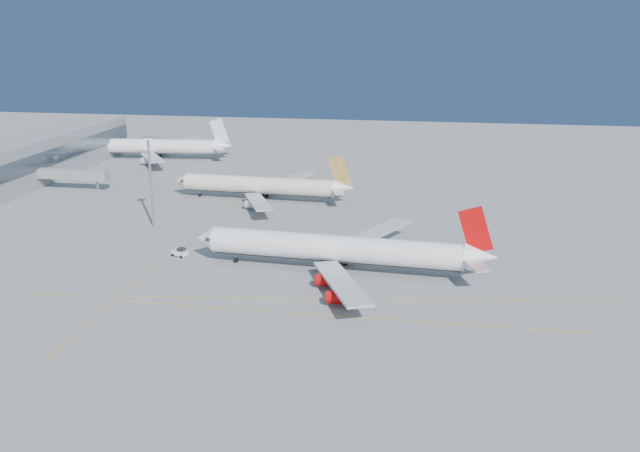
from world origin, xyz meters
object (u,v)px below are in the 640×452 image
Objects in this scene: airliner_etihad at (262,186)px; pushback_tug at (180,252)px; airliner_third at (156,146)px; airliner_virgin at (341,249)px; light_mast at (150,174)px.

airliner_etihad is 55.56m from pushback_tug.
airliner_third reaches higher than pushback_tug.
airliner_etihad is 80.80m from airliner_third.
airliner_third is at bearing 138.43° from airliner_etihad.
airliner_virgin is 67.17m from airliner_etihad.
pushback_tug is at bearing -54.81° from light_mast.
airliner_third reaches higher than airliner_etihad.
light_mast is (-21.46, -33.29, 9.79)m from airliner_etihad.
pushback_tug is (-6.07, -55.12, -3.56)m from airliner_etihad.
airliner_virgin is at bearing -57.94° from airliner_etihad.
airliner_virgin is 1.09× the size of airliner_third.
airliner_virgin is 1.18× the size of airliner_etihad.
light_mast is (-53.75, 25.61, 9.32)m from airliner_virgin.
airliner_etihad is 0.93× the size of airliner_third.
pushback_tug is at bearing 178.49° from airliner_virgin.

